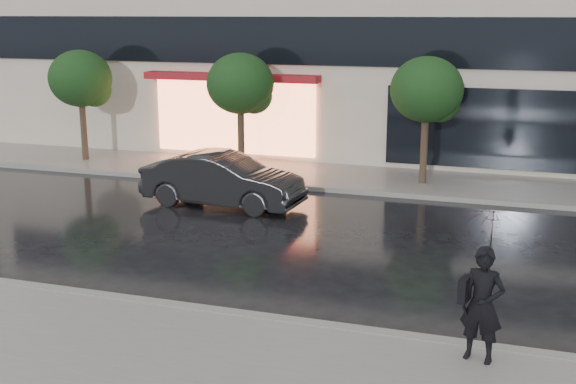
% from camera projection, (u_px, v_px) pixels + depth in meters
% --- Properties ---
extents(ground, '(120.00, 120.00, 0.00)m').
position_uv_depth(ground, '(197.00, 291.00, 13.98)').
color(ground, black).
rests_on(ground, ground).
extents(sidewalk_near, '(60.00, 4.50, 0.12)m').
position_uv_depth(sidewalk_near, '(107.00, 363.00, 10.97)').
color(sidewalk_near, slate).
rests_on(sidewalk_near, ground).
extents(sidewalk_far, '(60.00, 3.50, 0.12)m').
position_uv_depth(sidewalk_far, '(330.00, 176.00, 23.43)').
color(sidewalk_far, slate).
rests_on(sidewalk_far, ground).
extents(curb_near, '(60.00, 0.25, 0.14)m').
position_uv_depth(curb_near, '(174.00, 307.00, 13.04)').
color(curb_near, gray).
rests_on(curb_near, ground).
extents(curb_far, '(60.00, 0.25, 0.14)m').
position_uv_depth(curb_far, '(316.00, 188.00, 21.81)').
color(curb_far, gray).
rests_on(curb_far, ground).
extents(tree_far_west, '(2.20, 2.20, 3.99)m').
position_uv_depth(tree_far_west, '(82.00, 81.00, 25.19)').
color(tree_far_west, '#33261C').
rests_on(tree_far_west, ground).
extents(tree_mid_west, '(2.20, 2.20, 3.99)m').
position_uv_depth(tree_mid_west, '(242.00, 86.00, 23.41)').
color(tree_mid_west, '#33261C').
rests_on(tree_mid_west, ground).
extents(tree_mid_east, '(2.20, 2.20, 3.99)m').
position_uv_depth(tree_mid_east, '(429.00, 92.00, 21.62)').
color(tree_mid_east, '#33261C').
rests_on(tree_mid_east, ground).
extents(parked_car, '(4.61, 1.90, 1.48)m').
position_uv_depth(parked_car, '(223.00, 180.00, 19.93)').
color(parked_car, black).
rests_on(parked_car, ground).
extents(pedestrian_with_umbrella, '(1.02, 1.04, 2.39)m').
position_uv_depth(pedestrian_with_umbrella, '(487.00, 268.00, 10.59)').
color(pedestrian_with_umbrella, black).
rests_on(pedestrian_with_umbrella, sidewalk_near).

